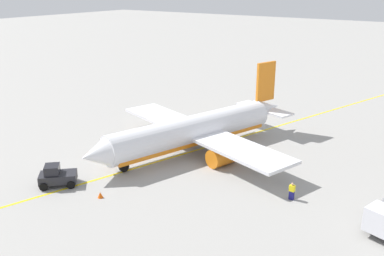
{
  "coord_description": "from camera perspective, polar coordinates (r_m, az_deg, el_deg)",
  "views": [
    {
      "loc": [
        39.08,
        26.99,
        19.36
      ],
      "look_at": [
        0.0,
        0.0,
        3.0
      ],
      "focal_mm": 39.74,
      "sensor_mm": 36.0,
      "label": 1
    }
  ],
  "objects": [
    {
      "name": "ground_plane",
      "position": [
        51.29,
        0.0,
        -3.17
      ],
      "size": [
        400.0,
        400.0,
        0.0
      ],
      "primitive_type": "plane",
      "color": "#9E9B96"
    },
    {
      "name": "airplane",
      "position": [
        50.68,
        0.46,
        -0.36
      ],
      "size": [
        28.73,
        27.15,
        9.47
      ],
      "color": "white",
      "rests_on": "ground"
    },
    {
      "name": "pushback_tug",
      "position": [
        44.76,
        -17.68,
        -6.16
      ],
      "size": [
        4.03,
        4.04,
        2.2
      ],
      "color": "#232328",
      "rests_on": "ground"
    },
    {
      "name": "refueling_worker",
      "position": [
        41.2,
        13.26,
        -8.28
      ],
      "size": [
        0.38,
        0.53,
        1.71
      ],
      "color": "navy",
      "rests_on": "ground"
    },
    {
      "name": "safety_cone_nose",
      "position": [
        41.58,
        -12.21,
        -8.75
      ],
      "size": [
        0.53,
        0.53,
        0.59
      ],
      "primitive_type": "cone",
      "color": "#F2590F",
      "rests_on": "ground"
    },
    {
      "name": "safety_cone_wingtip",
      "position": [
        51.32,
        -13.73,
        -3.39
      ],
      "size": [
        0.51,
        0.51,
        0.57
      ],
      "primitive_type": "cone",
      "color": "#F2590F",
      "rests_on": "ground"
    },
    {
      "name": "taxi_line_marking",
      "position": [
        51.28,
        0.0,
        -3.16
      ],
      "size": [
        85.91,
        27.2,
        0.01
      ],
      "primitive_type": "cube",
      "rotation": [
        0.0,
        0.0,
        -0.3
      ],
      "color": "yellow",
      "rests_on": "ground"
    }
  ]
}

